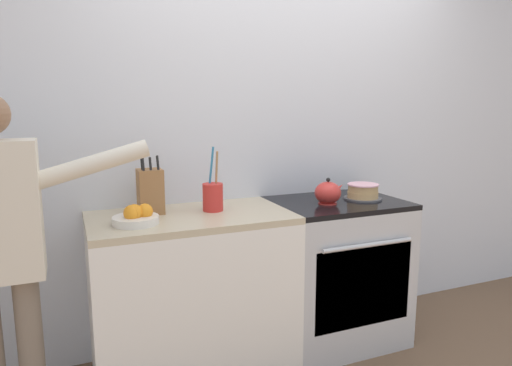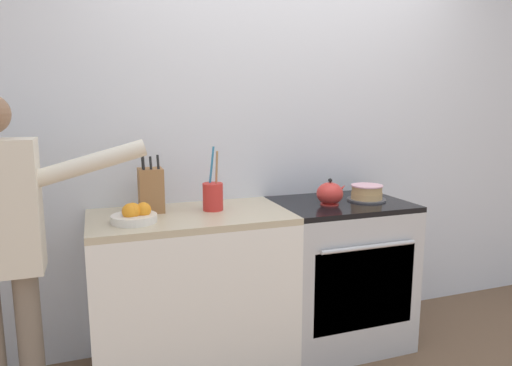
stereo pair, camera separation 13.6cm
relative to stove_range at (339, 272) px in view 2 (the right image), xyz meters
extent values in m
cube|color=silver|center=(-0.26, 0.32, 0.85)|extent=(8.00, 0.04, 2.60)
cube|color=white|center=(-0.91, 0.00, -0.02)|extent=(1.06, 0.59, 0.86)
cube|color=#BCAD8E|center=(-0.91, 0.00, 0.43)|extent=(1.06, 0.59, 0.03)
cube|color=#B7BABF|center=(0.00, 0.00, -0.02)|extent=(0.77, 0.59, 0.86)
cube|color=black|center=(0.00, -0.29, 0.01)|extent=(0.63, 0.01, 0.47)
cylinder|color=#B7BABF|center=(0.00, -0.31, 0.26)|extent=(0.58, 0.02, 0.02)
cube|color=black|center=(0.00, 0.00, 0.43)|extent=(0.77, 0.59, 0.03)
cylinder|color=#4C4C51|center=(0.17, -0.02, 0.45)|extent=(0.23, 0.23, 0.01)
cylinder|color=tan|center=(0.17, -0.02, 0.47)|extent=(0.19, 0.19, 0.04)
cylinder|color=tan|center=(0.17, -0.02, 0.51)|extent=(0.18, 0.18, 0.04)
cylinder|color=#EFB2C1|center=(0.17, -0.02, 0.54)|extent=(0.19, 0.19, 0.01)
cylinder|color=red|center=(-0.10, -0.05, 0.45)|extent=(0.11, 0.11, 0.01)
ellipsoid|color=red|center=(-0.10, -0.05, 0.51)|extent=(0.15, 0.15, 0.13)
cone|color=red|center=(-0.03, -0.05, 0.53)|extent=(0.08, 0.03, 0.07)
sphere|color=black|center=(-0.10, -0.05, 0.59)|extent=(0.02, 0.02, 0.02)
cube|color=olive|center=(-1.10, 0.11, 0.56)|extent=(0.13, 0.13, 0.24)
cylinder|color=black|center=(-1.14, 0.08, 0.73)|extent=(0.01, 0.04, 0.09)
cylinder|color=black|center=(-1.10, 0.08, 0.72)|extent=(0.01, 0.03, 0.07)
cylinder|color=black|center=(-1.06, 0.08, 0.72)|extent=(0.01, 0.04, 0.08)
cylinder|color=black|center=(-1.14, 0.11, 0.71)|extent=(0.01, 0.03, 0.06)
cylinder|color=red|center=(-0.78, 0.04, 0.52)|extent=(0.11, 0.11, 0.15)
cylinder|color=#A37A51|center=(-0.75, 0.04, 0.64)|extent=(0.01, 0.05, 0.27)
cylinder|color=teal|center=(-0.78, 0.07, 0.65)|extent=(0.05, 0.02, 0.30)
cylinder|color=silver|center=(-1.21, -0.08, 0.46)|extent=(0.22, 0.22, 0.04)
sphere|color=orange|center=(-1.21, -0.09, 0.51)|extent=(0.08, 0.08, 0.08)
sphere|color=orange|center=(-1.23, -0.11, 0.50)|extent=(0.07, 0.07, 0.07)
sphere|color=orange|center=(-1.22, -0.08, 0.50)|extent=(0.07, 0.07, 0.07)
sphere|color=orange|center=(-1.23, -0.10, 0.51)|extent=(0.08, 0.08, 0.08)
sphere|color=orange|center=(-1.16, -0.09, 0.51)|extent=(0.08, 0.08, 0.08)
cylinder|color=#7A6B5B|center=(-1.70, -0.15, -0.08)|extent=(0.11, 0.11, 0.72)
cylinder|color=beige|center=(-1.40, -0.15, 0.76)|extent=(0.51, 0.08, 0.21)
camera|label=1|loc=(-1.50, -2.30, 1.02)|focal=32.00mm
camera|label=2|loc=(-1.37, -2.34, 1.02)|focal=32.00mm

